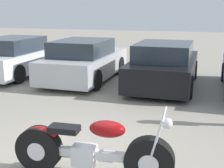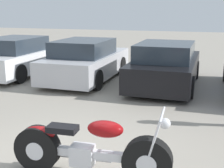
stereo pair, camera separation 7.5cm
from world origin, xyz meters
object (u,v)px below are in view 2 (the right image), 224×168
parked_car_silver (86,61)px  parked_car_black (166,66)px  motorcycle (88,150)px  parked_car_white (18,57)px

parked_car_silver → parked_car_black: (2.74, -0.09, 0.00)m
motorcycle → parked_car_white: bearing=131.1°
parked_car_white → parked_car_black: bearing=-1.5°
parked_car_silver → parked_car_black: size_ratio=1.00×
parked_car_silver → parked_car_black: 2.74m
parked_car_white → motorcycle: bearing=-48.9°
motorcycle → parked_car_white: (-5.23, 6.00, 0.23)m
motorcycle → parked_car_silver: bearing=112.7°
motorcycle → parked_car_white: size_ratio=0.56×
parked_car_black → motorcycle: bearing=-92.4°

